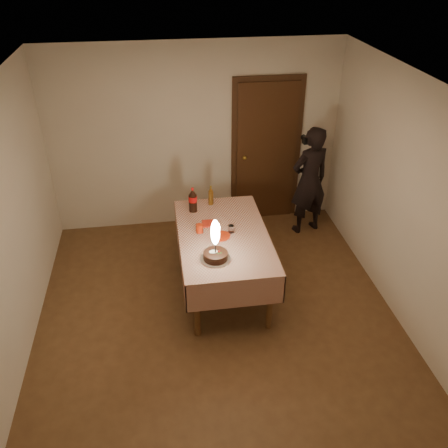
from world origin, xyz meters
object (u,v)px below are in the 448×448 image
Objects in this scene: clear_cup at (231,229)px; red_plate at (221,236)px; red_cup at (200,228)px; amber_bottle_left at (211,196)px; birthday_cake at (215,249)px; dining_table at (223,242)px; photographer at (309,181)px; cola_bottle at (193,200)px.

red_plate is at bearing -152.87° from clear_cup.
red_cup is 0.67m from amber_bottle_left.
birthday_cake is at bearing -105.38° from red_plate.
dining_table is 19.11× the size of clear_cup.
clear_cup is at bearing 63.35° from birthday_cake.
photographer reaches higher than birthday_cake.
amber_bottle_left is (0.24, 0.14, -0.03)m from cola_bottle.
red_plate is 0.69× the size of cola_bottle.
birthday_cake reaches higher than dining_table.
birthday_cake is 0.46m from red_plate.
amber_bottle_left is at bearing 30.07° from cola_bottle.
red_plate is 0.77m from amber_bottle_left.
cola_bottle is at bearing 97.60° from birthday_cake.
cola_bottle reaches higher than clear_cup.
birthday_cake is at bearing -116.65° from clear_cup.
red_cup reaches higher than red_plate.
cola_bottle reaches higher than red_plate.
dining_table is at bearing 49.93° from red_plate.
clear_cup is (0.25, 0.49, -0.08)m from birthday_cake.
photographer is (1.43, 0.45, -0.12)m from amber_bottle_left.
red_cup is at bearing 151.72° from red_plate.
photographer is at bearing 41.59° from clear_cup.
dining_table is at bearing 71.88° from birthday_cake.
clear_cup is at bearing 27.13° from red_plate.
red_cup is at bearing -86.79° from cola_bottle.
birthday_cake reaches higher than cola_bottle.
red_plate is (-0.04, -0.04, 0.11)m from dining_table.
dining_table is 3.60× the size of birthday_cake.
birthday_cake is 1.51× the size of cola_bottle.
red_cup is at bearing 163.24° from dining_table.
red_plate is at bearing -67.57° from cola_bottle.
dining_table is 0.75m from amber_bottle_left.
amber_bottle_left is (0.10, 1.18, -0.01)m from birthday_cake.
birthday_cake is 1.88× the size of amber_bottle_left.
amber_bottle_left is at bearing -162.54° from photographer.
cola_bottle is (-0.38, 0.55, 0.11)m from clear_cup.
red_cup is (-0.23, 0.12, 0.05)m from red_plate.
birthday_cake is at bearing -94.86° from amber_bottle_left.
red_cup is 0.31× the size of cola_bottle.
dining_table is at bearing -139.82° from photographer.
red_cup reaches higher than clear_cup.
birthday_cake is at bearing -82.40° from cola_bottle.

